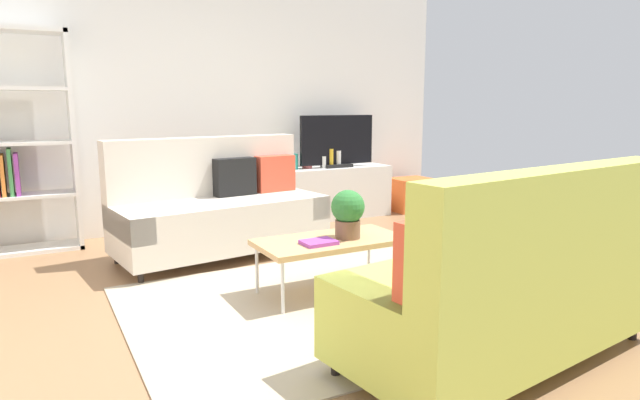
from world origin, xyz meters
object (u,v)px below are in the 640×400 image
object	(u,v)px
couch_green	(509,285)
bottle_0	(324,162)
coffee_table	(331,242)
bottle_1	(331,158)
potted_plant	(348,212)
bookshelf	(5,151)
table_book_0	(319,242)
tv	(337,142)
vase_1	(307,161)
storage_trunk	(410,194)
bottle_2	(338,159)
tv_console	(336,192)
vase_0	(292,161)
couch_beige	(219,208)

from	to	relation	value
couch_green	bottle_0	distance (m)	3.89
coffee_table	bottle_1	world-z (taller)	bottle_1
potted_plant	bottle_1	bearing A→B (deg)	62.95
bookshelf	table_book_0	xyz separation A→B (m)	(1.96, -2.50, -0.55)
tv	bottle_0	size ratio (longest dim) A/B	6.87
vase_1	bottle_1	world-z (taller)	bottle_1
tv	storage_trunk	distance (m)	1.32
coffee_table	bottle_2	bearing A→B (deg)	58.36
tv	bottle_1	bearing A→B (deg)	-167.89
tv_console	vase_1	size ratio (longest dim) A/B	7.68
potted_plant	vase_0	size ratio (longest dim) A/B	1.94
storage_trunk	bottle_0	bearing A→B (deg)	177.35
vase_0	bottle_0	bearing A→B (deg)	-13.17
tv_console	bottle_0	world-z (taller)	bottle_0
couch_beige	couch_green	bearing A→B (deg)	96.42
couch_green	bottle_2	bearing A→B (deg)	66.22
potted_plant	couch_green	bearing A→B (deg)	-82.98
tv	table_book_0	distance (m)	2.98
bookshelf	table_book_0	bearing A→B (deg)	-51.96
coffee_table	bottle_0	bearing A→B (deg)	62.15
couch_beige	vase_1	distance (m)	1.79
bottle_0	coffee_table	bearing A→B (deg)	-117.85
couch_beige	coffee_table	world-z (taller)	couch_beige
table_book_0	bottle_2	distance (m)	2.94
coffee_table	tv	xyz separation A→B (m)	(1.44, 2.37, 0.56)
storage_trunk	vase_1	size ratio (longest dim) A/B	2.85
coffee_table	tv	size ratio (longest dim) A/B	1.10
tv_console	bookshelf	size ratio (longest dim) A/B	0.67
couch_green	bottle_0	bearing A→B (deg)	69.13
couch_beige	coffee_table	distance (m)	1.48
coffee_table	storage_trunk	distance (m)	3.42
vase_1	tv_console	bearing A→B (deg)	-7.47
bookshelf	bottle_2	xyz separation A→B (m)	(3.56, -0.06, -0.24)
couch_green	vase_1	distance (m)	3.94
couch_green	bottle_2	world-z (taller)	couch_green
bookshelf	bottle_0	world-z (taller)	bookshelf
coffee_table	table_book_0	bearing A→B (deg)	-147.89
potted_plant	bottle_1	xyz separation A→B (m)	(1.22, 2.38, 0.14)
bottle_0	bottle_2	xyz separation A→B (m)	(0.21, 0.00, 0.03)
couch_green	tv	bearing A→B (deg)	66.46
coffee_table	vase_1	bearing A→B (deg)	66.61
coffee_table	potted_plant	bearing A→B (deg)	-16.68
vase_1	tv	bearing A→B (deg)	-10.40
vase_1	bottle_2	size ratio (longest dim) A/B	0.88
couch_beige	vase_0	xyz separation A→B (m)	(1.25, 1.01, 0.29)
couch_green	bottle_2	distance (m)	3.95
tv_console	storage_trunk	xyz separation A→B (m)	(1.10, -0.10, -0.10)
table_book_0	storage_trunk	bearing A→B (deg)	41.56
table_book_0	vase_0	world-z (taller)	vase_0
table_book_0	bottle_0	world-z (taller)	bottle_0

